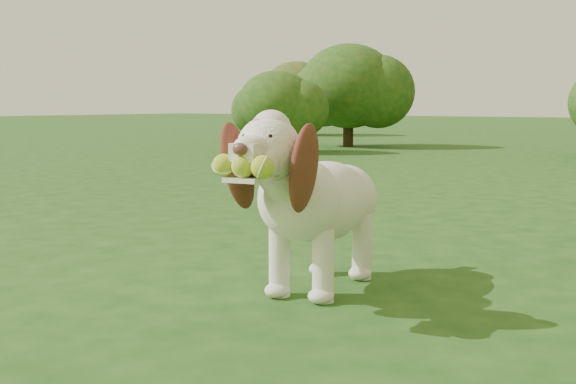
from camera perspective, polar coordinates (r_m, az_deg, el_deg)
The scene contains 5 objects.
ground at distance 3.54m, azimuth 12.26°, elevation -6.30°, with size 80.00×80.00×0.00m, color #1A4112.
dog at distance 3.05m, azimuth 2.04°, elevation -0.31°, with size 0.51×1.20×0.78m.
shrub_a at distance 11.88m, azimuth -0.90°, elevation 6.93°, with size 1.29×1.29×1.34m.
shrub_g at distance 18.49m, azimuth 0.69°, elevation 7.92°, with size 1.80×1.80×1.87m.
shrub_e at distance 13.56m, azimuth 4.81°, elevation 8.32°, with size 1.84×1.84×1.90m.
Camera 1 is at (1.33, -3.18, 0.81)m, focal length 45.00 mm.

